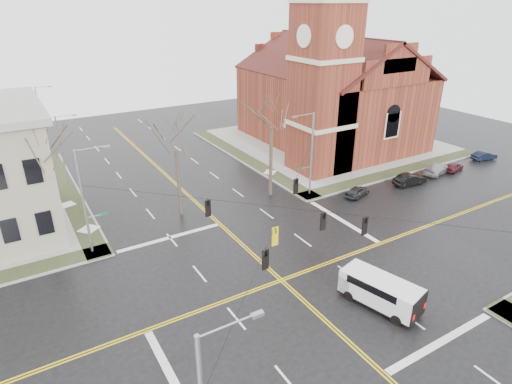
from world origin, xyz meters
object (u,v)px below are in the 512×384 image
tree_nw_near (176,145)px  signal_pole_nw (85,199)px  tree_ne (271,123)px  signal_pole_ne (310,152)px  tree_nw_far (42,156)px  parked_car_c (437,169)px  church (330,86)px  parked_car_e (484,156)px  cargo_van (378,289)px  parked_car_a (357,191)px  streetlight_north_b (41,111)px  parked_car_d (454,167)px  parked_car_b (410,179)px  streetlight_north_a (63,148)px

tree_nw_near → signal_pole_nw: bearing=-163.3°
signal_pole_nw → tree_ne: (18.96, 1.93, 3.23)m
signal_pole_ne → tree_nw_far: bearing=175.4°
signal_pole_nw → parked_car_c: bearing=-4.4°
church → tree_nw_near: size_ratio=2.74×
church → signal_pole_nw: 38.61m
parked_car_c → parked_car_e: bearing=-101.5°
cargo_van → parked_car_a: (11.50, 14.14, -0.68)m
streetlight_north_b → parked_car_d: bearing=-43.7°
cargo_van → tree_ne: (3.47, 19.12, 6.92)m
parked_car_c → cargo_van: bearing=108.0°
cargo_van → parked_car_b: size_ratio=1.46×
parked_car_c → parked_car_d: parked_car_c is taller
cargo_van → tree_nw_near: (-6.58, 19.85, 6.01)m
cargo_van → parked_car_b: cargo_van is taller
church → tree_nw_far: bearing=-163.6°
streetlight_north_b → signal_pole_nw: bearing=-91.0°
signal_pole_nw → streetlight_north_a: 16.52m
church → signal_pole_ne: size_ratio=3.06×
streetlight_north_b → parked_car_d: (41.97, -40.09, -3.91)m
church → parked_car_b: bearing=-95.6°
signal_pole_nw → cargo_van: bearing=-48.0°
parked_car_a → parked_car_e: (22.75, 0.03, 0.00)m
tree_nw_near → tree_ne: tree_ne is taller
parked_car_b → parked_car_d: bearing=-83.2°
church → tree_nw_near: 29.20m
parked_car_d → tree_nw_far: tree_nw_far is taller
cargo_van → parked_car_d: cargo_van is taller
parked_car_d → parked_car_e: 7.13m
signal_pole_ne → parked_car_d: (19.99, -3.59, -4.40)m
signal_pole_ne → parked_car_c: bearing=-10.0°
church → parked_car_a: bearing=-119.1°
signal_pole_nw → cargo_van: signal_pole_nw is taller
parked_car_c → tree_ne: tree_ne is taller
signal_pole_ne → parked_car_a: signal_pole_ne is taller
tree_nw_near → streetlight_north_a: bearing=120.8°
signal_pole_ne → streetlight_north_b: bearing=121.1°
streetlight_north_b → parked_car_d: 58.17m
church → tree_ne: size_ratio=2.43×
signal_pole_ne → parked_car_d: signal_pole_ne is taller
signal_pole_ne → parked_car_a: (4.34, -3.04, -4.37)m
signal_pole_nw → tree_nw_far: (-2.31, 1.99, 3.50)m
parked_car_e → tree_nw_far: tree_nw_far is taller
signal_pole_ne → parked_car_e: 27.61m
tree_nw_near → church: bearing=21.3°
streetlight_north_a → tree_ne: 23.68m
parked_car_c → tree_nw_far: bearing=71.3°
streetlight_north_b → tree_ne: size_ratio=0.71×
tree_nw_far → tree_ne: (21.27, -0.06, -0.27)m
signal_pole_ne → cargo_van: 18.98m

